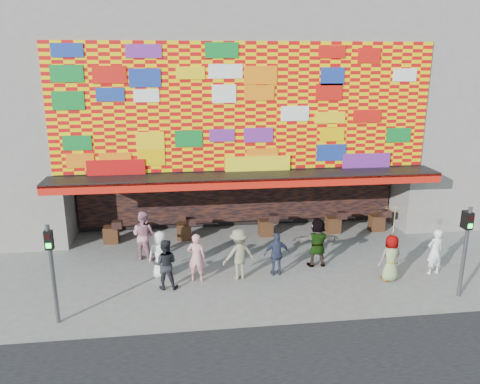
{
  "coord_description": "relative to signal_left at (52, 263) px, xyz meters",
  "views": [
    {
      "loc": [
        -2.51,
        -14.06,
        7.31
      ],
      "look_at": [
        -0.45,
        2.0,
        2.74
      ],
      "focal_mm": 35.0,
      "sensor_mm": 36.0,
      "label": 1
    }
  ],
  "objects": [
    {
      "name": "ped_i",
      "position": [
        2.18,
        4.3,
        -0.91
      ],
      "size": [
        1.16,
        1.08,
        1.9
      ],
      "primitive_type": "imported",
      "rotation": [
        0.0,
        0.0,
        2.64
      ],
      "color": "#BF7B8D",
      "rests_on": "ground"
    },
    {
      "name": "ped_a",
      "position": [
        2.86,
        2.65,
        -1.03
      ],
      "size": [
        0.84,
        0.56,
        1.67
      ],
      "primitive_type": "imported",
      "rotation": [
        0.0,
        0.0,
        3.18
      ],
      "color": "white",
      "rests_on": "ground"
    },
    {
      "name": "ped_h",
      "position": [
        12.41,
        1.65,
        -1.03
      ],
      "size": [
        0.67,
        0.5,
        1.67
      ],
      "primitive_type": "imported",
      "rotation": [
        0.0,
        0.0,
        3.31
      ],
      "color": "white",
      "rests_on": "ground"
    },
    {
      "name": "signal_right",
      "position": [
        12.4,
        0.0,
        0.0
      ],
      "size": [
        0.22,
        0.2,
        3.0
      ],
      "color": "#59595B",
      "rests_on": "ground"
    },
    {
      "name": "ped_b",
      "position": [
        4.09,
        2.16,
        -1.0
      ],
      "size": [
        0.69,
        0.52,
        1.71
      ],
      "primitive_type": "imported",
      "rotation": [
        0.0,
        0.0,
        2.95
      ],
      "color": "pink",
      "rests_on": "ground"
    },
    {
      "name": "ground",
      "position": [
        6.2,
        1.5,
        -1.86
      ],
      "size": [
        90.0,
        90.0,
        0.0
      ],
      "primitive_type": "plane",
      "color": "slate",
      "rests_on": "ground"
    },
    {
      "name": "ped_g",
      "position": [
        10.66,
        1.37,
        -1.04
      ],
      "size": [
        0.86,
        0.62,
        1.63
      ],
      "primitive_type": "imported",
      "rotation": [
        0.0,
        0.0,
        3.27
      ],
      "color": "gray",
      "rests_on": "ground"
    },
    {
      "name": "shop_building",
      "position": [
        6.2,
        9.68,
        3.37
      ],
      "size": [
        15.2,
        9.4,
        10.0
      ],
      "color": "gray",
      "rests_on": "ground"
    },
    {
      "name": "signal_left",
      "position": [
        0.0,
        0.0,
        0.0
      ],
      "size": [
        0.22,
        0.2,
        3.0
      ],
      "color": "#59595B",
      "rests_on": "ground"
    },
    {
      "name": "ped_d",
      "position": [
        5.54,
        2.16,
        -0.96
      ],
      "size": [
        1.31,
        0.98,
        1.8
      ],
      "primitive_type": "imported",
      "rotation": [
        0.0,
        0.0,
        3.44
      ],
      "color": "gray",
      "rests_on": "ground"
    },
    {
      "name": "ped_e",
      "position": [
        6.89,
        2.28,
        -1.08
      ],
      "size": [
        0.93,
        0.4,
        1.57
      ],
      "primitive_type": "imported",
      "rotation": [
        0.0,
        0.0,
        3.16
      ],
      "color": "#2F3652",
      "rests_on": "ground"
    },
    {
      "name": "ped_f",
      "position": [
        8.51,
        2.84,
        -0.95
      ],
      "size": [
        1.7,
        0.55,
        1.83
      ],
      "primitive_type": "imported",
      "rotation": [
        0.0,
        0.0,
        3.13
      ],
      "color": "gray",
      "rests_on": "ground"
    },
    {
      "name": "parasol",
      "position": [
        10.66,
        1.37,
        0.33
      ],
      "size": [
        1.37,
        1.38,
        1.93
      ],
      "color": "beige",
      "rests_on": "ground"
    },
    {
      "name": "ped_c",
      "position": [
        3.04,
        1.76,
        -1.01
      ],
      "size": [
        0.9,
        0.74,
        1.71
      ],
      "primitive_type": "imported",
      "rotation": [
        0.0,
        0.0,
        3.03
      ],
      "color": "black",
      "rests_on": "ground"
    }
  ]
}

